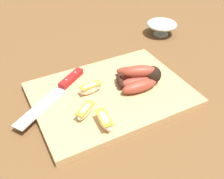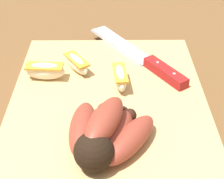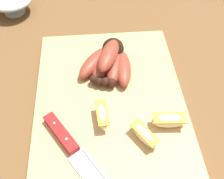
% 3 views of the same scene
% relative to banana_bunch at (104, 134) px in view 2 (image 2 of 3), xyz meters
% --- Properties ---
extents(ground_plane, '(6.00, 6.00, 0.00)m').
position_rel_banana_bunch_xyz_m(ground_plane, '(-0.07, -0.01, -0.04)').
color(ground_plane, brown).
extents(cutting_board, '(0.44, 0.33, 0.02)m').
position_rel_banana_bunch_xyz_m(cutting_board, '(-0.09, 0.01, -0.03)').
color(cutting_board, tan).
rests_on(cutting_board, ground_plane).
extents(banana_bunch, '(0.14, 0.14, 0.06)m').
position_rel_banana_bunch_xyz_m(banana_bunch, '(0.00, 0.00, 0.00)').
color(banana_bunch, black).
rests_on(banana_bunch, cutting_board).
extents(chefs_knife, '(0.25, 0.18, 0.02)m').
position_rel_banana_bunch_xyz_m(chefs_knife, '(-0.21, 0.08, -0.02)').
color(chefs_knife, silver).
rests_on(chefs_knife, cutting_board).
extents(apple_wedge_near, '(0.07, 0.03, 0.03)m').
position_rel_banana_bunch_xyz_m(apple_wedge_near, '(-0.15, 0.03, -0.01)').
color(apple_wedge_near, '#F4E5C1').
rests_on(apple_wedge_near, cutting_board).
extents(apple_wedge_middle, '(0.03, 0.07, 0.03)m').
position_rel_banana_bunch_xyz_m(apple_wedge_middle, '(-0.17, -0.11, -0.01)').
color(apple_wedge_middle, '#F4E5C1').
rests_on(apple_wedge_middle, cutting_board).
extents(apple_wedge_far, '(0.07, 0.06, 0.03)m').
position_rel_banana_bunch_xyz_m(apple_wedge_far, '(-0.20, -0.05, -0.01)').
color(apple_wedge_far, '#F4E5C1').
rests_on(apple_wedge_far, cutting_board).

